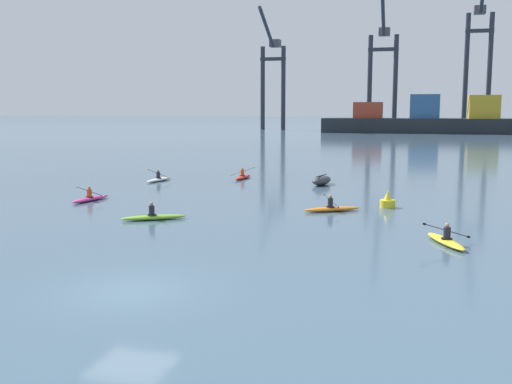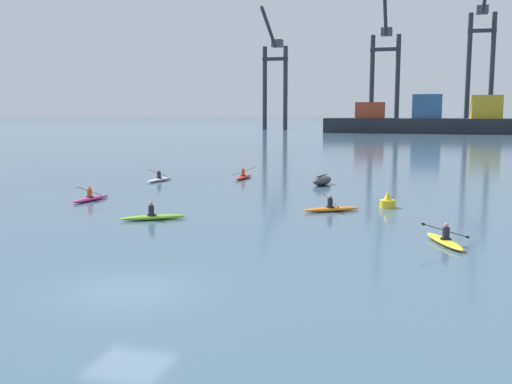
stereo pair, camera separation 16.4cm
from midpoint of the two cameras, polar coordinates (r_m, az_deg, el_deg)
name	(u,v)px [view 2 (the right image)]	position (r m, az deg, el deg)	size (l,w,h in m)	color
ground_plane	(128,291)	(19.77, -11.81, -9.21)	(800.00, 800.00, 0.00)	#425B70
container_barge	(428,120)	(146.80, 16.04, 6.54)	(47.28, 8.31, 8.99)	#1E2328
gantry_crane_west	(275,72)	(165.43, 1.81, 11.34)	(6.96, 18.51, 30.70)	#232833
gantry_crane_west_mid	(385,63)	(159.58, 12.17, 11.87)	(7.64, 18.89, 36.69)	#232833
gantry_crane_east_mid	(481,53)	(162.50, 20.60, 12.28)	(6.74, 16.28, 41.21)	#232833
capsized_dinghy	(322,180)	(45.84, 6.38, 1.10)	(1.67, 2.78, 0.76)	#38383D
channel_buoy	(388,202)	(36.02, 12.50, -0.89)	(0.90, 0.90, 1.00)	yellow
kayak_white	(160,179)	(48.59, -9.04, 1.23)	(2.20, 3.45, 0.98)	silver
kayak_magenta	(91,198)	(39.19, -15.30, -0.56)	(2.23, 3.45, 0.95)	#C13384
kayak_orange	(331,208)	(34.18, 7.30, -1.56)	(3.22, 2.27, 0.95)	orange
kayak_red	(243,177)	(49.69, -1.11, 1.47)	(2.19, 3.43, 1.04)	red
kayak_lime	(153,217)	(31.83, -9.59, -2.31)	(3.22, 2.27, 1.02)	#7ABC2D
kayak_yellow	(445,241)	(27.01, 17.64, -4.41)	(2.06, 3.37, 1.00)	yellow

